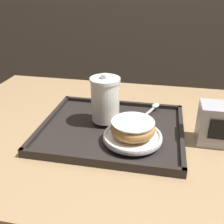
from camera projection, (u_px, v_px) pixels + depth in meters
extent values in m
cube|color=tan|center=(103.00, 130.00, 0.80)|extent=(1.02, 0.76, 0.03)
cylinder|color=#333338|center=(105.00, 216.00, 0.97)|extent=(0.08, 0.08, 0.71)
cube|color=#282321|center=(112.00, 130.00, 0.76)|extent=(0.40, 0.34, 0.01)
cube|color=#282321|center=(98.00, 160.00, 0.61)|extent=(0.40, 0.01, 0.01)
cube|color=#282321|center=(121.00, 103.00, 0.90)|extent=(0.40, 0.01, 0.01)
cube|color=#282321|center=(48.00, 120.00, 0.79)|extent=(0.01, 0.34, 0.01)
cube|color=#282321|center=(182.00, 133.00, 0.72)|extent=(0.01, 0.34, 0.01)
cylinder|color=white|center=(106.00, 100.00, 0.76)|extent=(0.08, 0.08, 0.12)
cylinder|color=white|center=(105.00, 79.00, 0.73)|extent=(0.09, 0.09, 0.01)
cylinder|color=white|center=(105.00, 76.00, 0.72)|extent=(0.02, 0.02, 0.01)
cylinder|color=white|center=(132.00, 137.00, 0.68)|extent=(0.15, 0.15, 0.01)
torus|color=white|center=(133.00, 135.00, 0.68)|extent=(0.15, 0.15, 0.01)
torus|color=tan|center=(133.00, 128.00, 0.67)|extent=(0.12, 0.12, 0.03)
cylinder|color=white|center=(133.00, 122.00, 0.66)|extent=(0.11, 0.11, 0.00)
ellipsoid|color=silver|center=(156.00, 105.00, 0.85)|extent=(0.03, 0.04, 0.01)
cube|color=silver|center=(146.00, 114.00, 0.80)|extent=(0.04, 0.10, 0.00)
cube|color=#B7B7BC|center=(219.00, 124.00, 0.69)|extent=(0.11, 0.08, 0.11)
cube|color=black|center=(222.00, 130.00, 0.65)|extent=(0.07, 0.00, 0.06)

